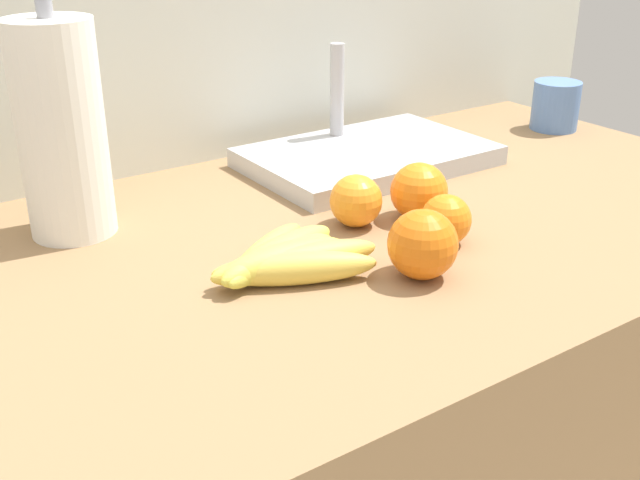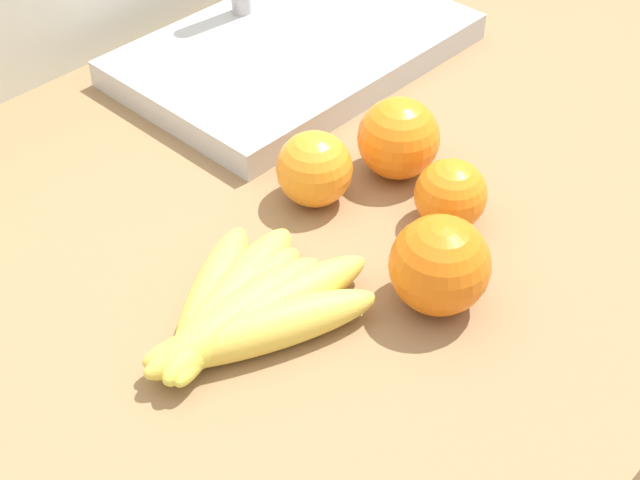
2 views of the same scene
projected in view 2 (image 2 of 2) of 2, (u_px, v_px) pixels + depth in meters
The scene contains 7 objects.
wall_back at pixel (49, 238), 1.14m from camera, with size 1.95×0.06×1.30m, color silver.
banana_bunch at pixel (241, 311), 0.70m from camera, with size 0.21×0.17×0.04m.
orange_right at pixel (451, 195), 0.79m from camera, with size 0.07×0.07×0.07m, color orange.
orange_back_right at pixel (399, 138), 0.84m from camera, with size 0.08×0.08×0.08m, color orange.
orange_far_right at pixel (314, 169), 0.81m from camera, with size 0.07×0.07×0.07m, color orange.
orange_center at pixel (440, 265), 0.71m from camera, with size 0.08×0.08×0.08m, color orange.
sink_basin at pixel (294, 47), 1.02m from camera, with size 0.39×0.25×0.19m.
Camera 2 is at (-0.38, -0.44, 1.41)m, focal length 49.74 mm.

